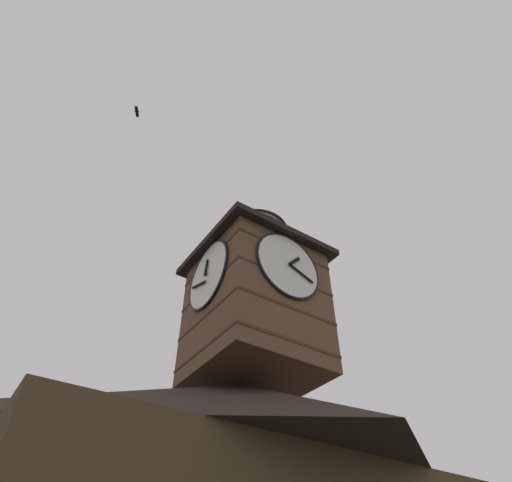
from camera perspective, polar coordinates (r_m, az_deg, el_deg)
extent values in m
pyramid|color=#2D231E|center=(15.01, -2.16, -23.13)|extent=(14.21, 8.90, 2.96)
cube|color=brown|center=(16.49, -0.08, -9.81)|extent=(4.07, 4.07, 4.92)
cube|color=#432E20|center=(15.59, -0.08, -15.66)|extent=(4.11, 4.11, 0.10)
cube|color=#432E20|center=(16.16, -0.08, -11.73)|extent=(4.11, 4.11, 0.10)
cube|color=#432E20|center=(16.80, -0.08, -8.09)|extent=(4.11, 4.11, 0.10)
cube|color=#432E20|center=(17.51, -0.07, -4.73)|extent=(4.11, 4.11, 0.10)
cylinder|color=white|center=(15.74, 4.14, -3.18)|extent=(2.66, 0.10, 2.66)
torus|color=black|center=(15.73, 4.19, -3.13)|extent=(2.76, 0.10, 2.76)
cube|color=black|center=(15.95, 4.98, -2.60)|extent=(0.55, 0.04, 0.56)
cube|color=black|center=(15.82, 5.86, -4.18)|extent=(1.05, 0.04, 0.47)
sphere|color=black|center=(15.67, 4.38, -2.97)|extent=(0.10, 0.10, 0.10)
cylinder|color=white|center=(16.23, -6.14, -4.38)|extent=(0.10, 2.66, 2.66)
torus|color=black|center=(16.22, -6.22, -4.35)|extent=(0.10, 2.76, 2.76)
cube|color=black|center=(16.43, -6.45, -3.42)|extent=(0.04, 0.21, 0.68)
cube|color=black|center=(16.48, -7.38, -5.61)|extent=(0.04, 1.07, 0.40)
sphere|color=black|center=(16.19, -6.48, -4.24)|extent=(0.10, 0.10, 0.10)
cube|color=black|center=(17.98, -0.07, -2.78)|extent=(4.77, 4.77, 0.25)
cylinder|color=tan|center=(18.56, -0.07, -0.59)|extent=(2.48, 2.48, 1.57)
cylinder|color=#2D2319|center=(18.18, -0.07, -1.99)|extent=(2.54, 2.54, 0.10)
cylinder|color=#2D2319|center=(18.43, -0.07, -1.05)|extent=(2.54, 2.54, 0.10)
cylinder|color=#2D2319|center=(18.69, -0.07, -0.14)|extent=(2.54, 2.54, 0.10)
cylinder|color=#2D2319|center=(18.95, -0.07, 0.75)|extent=(2.54, 2.54, 0.10)
cone|color=#384251|center=(19.45, -0.06, 2.37)|extent=(2.78, 2.78, 1.09)
sphere|color=#2D3847|center=(19.90, -0.06, 3.70)|extent=(0.16, 0.16, 0.16)
cone|color=black|center=(19.05, -5.13, -23.18)|extent=(3.32, 3.32, 3.83)
cone|color=black|center=(19.83, -4.75, -17.30)|extent=(2.48, 2.48, 3.73)
cone|color=black|center=(20.79, -4.42, -11.90)|extent=(1.63, 1.63, 3.63)
ellipsoid|color=black|center=(22.94, -15.08, 15.79)|extent=(0.24, 0.21, 0.12)
cube|color=black|center=(23.01, -15.04, 15.50)|extent=(0.27, 0.32, 0.06)
cube|color=black|center=(22.86, -15.13, 16.10)|extent=(0.27, 0.32, 0.06)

